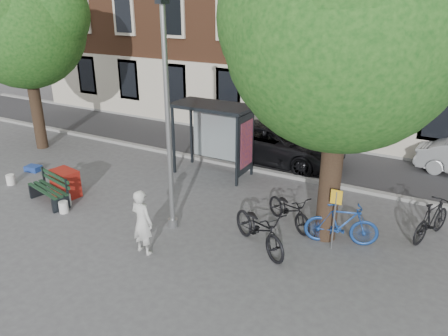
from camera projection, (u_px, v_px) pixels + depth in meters
ground at (173, 226)px, 12.54m from camera, size 90.00×90.00×0.00m
road at (270, 154)px, 18.24m from camera, size 40.00×4.00×0.01m
curb_near at (249, 168)px, 16.59m from camera, size 40.00×0.25×0.12m
curb_far at (287, 139)px, 19.85m from camera, size 40.00×0.25×0.12m
lamppost at (169, 133)px, 11.51m from camera, size 0.28×0.35×6.11m
tree_right at (345, 22)px, 9.80m from camera, size 5.76×5.60×8.20m
tree_left at (20, 22)px, 16.99m from camera, size 5.18×4.86×7.40m
bus_shelter at (223, 124)px, 15.45m from camera, size 2.85×1.45×2.62m
painter at (142, 222)px, 10.97m from camera, size 0.68×0.49×1.74m
bench at (50, 190)px, 13.84m from camera, size 1.85×0.97×0.91m
bike_a at (259, 228)px, 11.25m from camera, size 2.31×1.87×1.18m
bike_b at (341, 224)px, 11.47m from camera, size 2.00×1.08×1.16m
bike_c at (289, 209)px, 12.43m from camera, size 1.96×1.57×1.00m
bike_d at (432, 220)px, 11.74m from camera, size 1.15×1.92×1.12m
car_dark at (276, 143)px, 17.21m from camera, size 5.46×2.68×1.49m
red_stand at (65, 183)px, 14.28m from camera, size 1.00×0.76×0.90m
blue_crate at (33, 168)px, 16.44m from camera, size 0.60×0.48×0.20m
bucket_a at (64, 207)px, 13.27m from camera, size 0.29×0.29×0.36m
bucket_b at (67, 200)px, 13.71m from camera, size 0.28×0.28×0.36m
bucket_c at (10, 180)px, 15.24m from camera, size 0.37×0.37×0.36m
notice_sign at (335, 208)px, 11.01m from camera, size 0.29×0.04×1.68m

